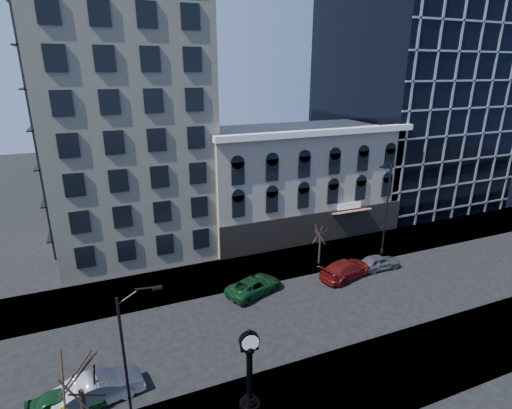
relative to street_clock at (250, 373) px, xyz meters
name	(u,v)px	position (x,y,z in m)	size (l,w,h in m)	color
ground	(252,324)	(3.06, 7.29, -2.46)	(160.00, 160.00, 0.00)	black
sidewalk_far	(220,275)	(3.06, 15.29, -2.40)	(160.00, 6.00, 0.12)	#9C9C8E
sidewalk_near	(303,400)	(3.06, -0.71, -2.40)	(160.00, 6.00, 0.12)	#9C9C8E
cream_tower	(118,57)	(-3.05, 26.17, 16.86)	(15.90, 15.40, 42.50)	beige
victorian_row	(296,180)	(15.06, 23.18, 3.54)	(22.60, 11.19, 12.50)	gray
glass_office	(409,101)	(35.06, 28.20, 11.54)	(20.00, 20.15, 28.00)	black
street_clock	(250,373)	(0.00, 0.00, 0.00)	(1.17, 1.17, 5.17)	black
street_lamp_near	(133,323)	(-5.63, 1.27, 3.89)	(2.14, 0.33, 8.25)	black
street_lamp_far	(386,185)	(19.35, 13.00, 5.11)	(2.39, 1.27, 9.86)	black
bare_tree_near	(78,374)	(-8.25, -0.22, 2.96)	(4.08, 4.08, 7.01)	black
bare_tree_far	(321,232)	(12.81, 13.83, 1.01)	(2.59, 2.59, 4.44)	black
car_near_a	(67,401)	(-9.45, 3.69, -1.73)	(1.72, 4.28, 1.46)	#143F1E
car_near_b	(98,389)	(-7.80, 3.87, -1.63)	(1.74, 4.99, 1.64)	#A5A8AD
car_far_a	(254,286)	(4.87, 11.28, -1.74)	(2.37, 5.15, 1.43)	#143F1E
car_far_b	(347,269)	(13.81, 10.63, -1.63)	(2.30, 5.66, 1.64)	maroon
car_far_c	(379,262)	(17.53, 10.77, -1.73)	(1.72, 4.27, 1.45)	#595B60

